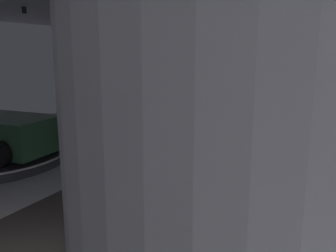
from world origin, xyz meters
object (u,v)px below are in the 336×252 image
display_platform_far_left (99,128)px  display_platform_deep_left (144,109)px  display_car_deep_left (143,95)px  visitor_walking_far (197,142)px  visitor_walking_near (215,123)px  display_car_far_left (98,109)px

display_platform_far_left → display_platform_deep_left: display_platform_deep_left is taller
display_car_deep_left → visitor_walking_far: display_car_deep_left is taller
display_car_deep_left → visitor_walking_near: bearing=-38.7°
display_platform_far_left → display_platform_deep_left: size_ratio=0.89×
display_car_far_left → display_platform_deep_left: bearing=100.0°
display_car_far_left → visitor_walking_far: 6.99m
display_platform_deep_left → display_car_deep_left: bearing=137.8°
display_car_far_left → visitor_walking_far: display_car_far_left is taller
display_platform_deep_left → display_car_deep_left: display_car_deep_left is taller
visitor_walking_near → display_platform_far_left: bearing=-174.9°
display_platform_deep_left → visitor_walking_near: (6.87, -5.50, 0.70)m
display_platform_deep_left → visitor_walking_far: size_ratio=3.18×
display_car_deep_left → visitor_walking_near: size_ratio=2.72×
display_car_deep_left → visitor_walking_far: 11.62m
display_car_far_left → visitor_walking_near: 5.84m
display_platform_far_left → display_car_deep_left: (-1.07, 6.04, 0.93)m
visitor_walking_near → visitor_walking_far: same height
display_car_far_left → visitor_walking_near: size_ratio=2.86×
display_car_far_left → display_platform_far_left: bearing=117.9°
display_platform_deep_left → visitor_walking_near: size_ratio=3.18×
display_car_far_left → display_car_deep_left: display_car_deep_left is taller
display_platform_deep_left → visitor_walking_near: bearing=-38.7°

